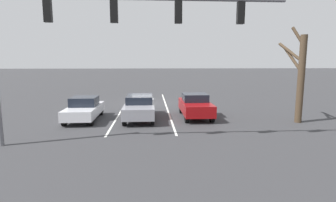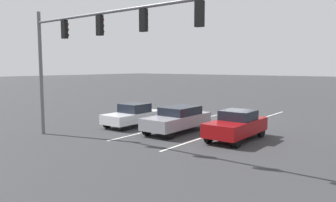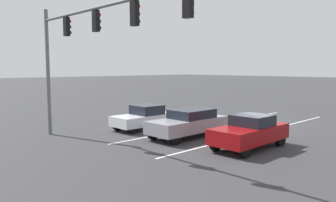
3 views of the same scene
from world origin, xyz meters
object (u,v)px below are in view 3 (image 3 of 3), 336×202
(car_gray_midlane_front, at_px, (189,122))
(traffic_signal_gantry, at_px, (88,36))
(car_silver_rightlane_front, at_px, (145,117))
(car_maroon_leftlane_front, at_px, (250,132))

(car_gray_midlane_front, relative_size, traffic_signal_gantry, 0.37)
(car_silver_rightlane_front, bearing_deg, car_gray_midlane_front, -177.67)
(car_maroon_leftlane_front, bearing_deg, car_gray_midlane_front, 3.26)
(car_silver_rightlane_front, height_order, car_gray_midlane_front, car_gray_midlane_front)
(car_maroon_leftlane_front, xyz_separation_m, car_gray_midlane_front, (3.73, 0.21, 0.00))
(car_gray_midlane_front, bearing_deg, car_maroon_leftlane_front, -176.74)
(car_silver_rightlane_front, relative_size, car_gray_midlane_front, 0.88)
(car_maroon_leftlane_front, xyz_separation_m, car_silver_rightlane_front, (7.27, 0.36, -0.07))
(car_silver_rightlane_front, bearing_deg, traffic_signal_gantry, 111.84)
(car_maroon_leftlane_front, height_order, traffic_signal_gantry, traffic_signal_gantry)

